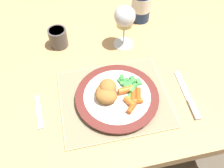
# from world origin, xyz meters

# --- Properties ---
(ground_plane) EXTENTS (6.00, 6.00, 0.00)m
(ground_plane) POSITION_xyz_m (0.00, 0.00, 0.00)
(ground_plane) COLOR brown
(dining_table) EXTENTS (1.33, 0.90, 0.74)m
(dining_table) POSITION_xyz_m (0.00, 0.00, 0.65)
(dining_table) COLOR tan
(dining_table) RESTS_ON ground
(placemat) EXTENTS (0.33, 0.28, 0.01)m
(placemat) POSITION_xyz_m (-0.04, -0.23, 0.74)
(placemat) COLOR #CCB789
(placemat) RESTS_ON dining_table
(dinner_plate) EXTENTS (0.26, 0.26, 0.02)m
(dinner_plate) POSITION_xyz_m (-0.03, -0.23, 0.76)
(dinner_plate) COLOR white
(dinner_plate) RESTS_ON placemat
(breaded_croquettes) EXTENTS (0.08, 0.10, 0.04)m
(breaded_croquettes) POSITION_xyz_m (-0.06, -0.22, 0.79)
(breaded_croquettes) COLOR #A87033
(breaded_croquettes) RESTS_ON dinner_plate
(green_beans_pile) EXTENTS (0.07, 0.10, 0.02)m
(green_beans_pile) POSITION_xyz_m (0.02, -0.20, 0.77)
(green_beans_pile) COLOR green
(green_beans_pile) RESTS_ON dinner_plate
(glazed_carrots) EXTENTS (0.07, 0.10, 0.02)m
(glazed_carrots) POSITION_xyz_m (0.01, -0.25, 0.77)
(glazed_carrots) COLOR #CC5119
(glazed_carrots) RESTS_ON dinner_plate
(fork) EXTENTS (0.02, 0.12, 0.01)m
(fork) POSITION_xyz_m (-0.27, -0.23, 0.74)
(fork) COLOR silver
(fork) RESTS_ON dining_table
(table_knife) EXTENTS (0.03, 0.19, 0.01)m
(table_knife) POSITION_xyz_m (0.19, -0.28, 0.74)
(table_knife) COLOR silver
(table_knife) RESTS_ON dining_table
(wine_glass) EXTENTS (0.07, 0.07, 0.16)m
(wine_glass) POSITION_xyz_m (0.05, 0.01, 0.86)
(wine_glass) COLOR silver
(wine_glass) RESTS_ON dining_table
(drinking_cup) EXTENTS (0.07, 0.07, 0.07)m
(drinking_cup) POSITION_xyz_m (-0.18, 0.06, 0.78)
(drinking_cup) COLOR #4C4747
(drinking_cup) RESTS_ON dining_table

